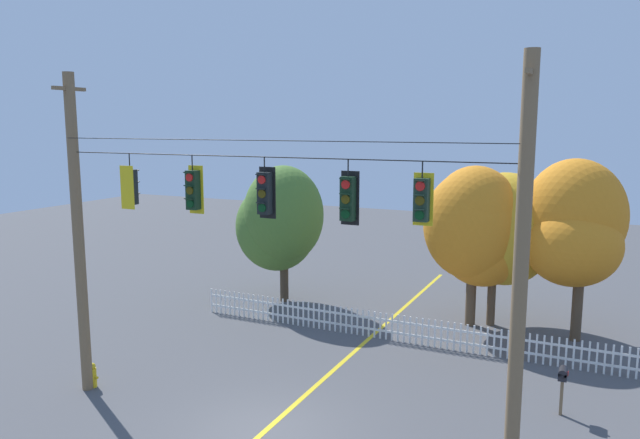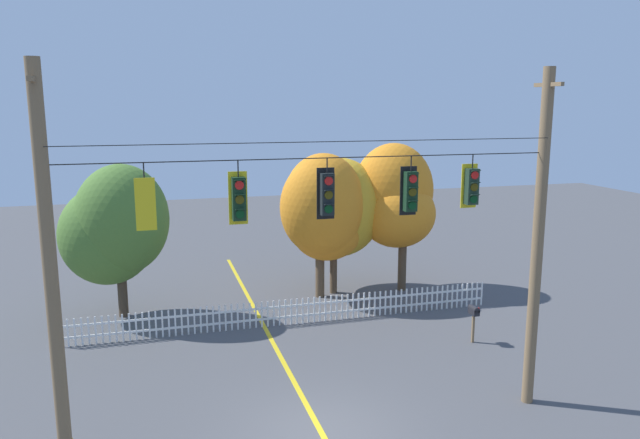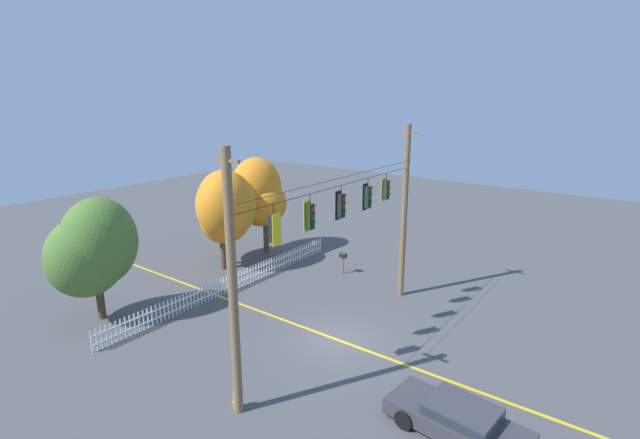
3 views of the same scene
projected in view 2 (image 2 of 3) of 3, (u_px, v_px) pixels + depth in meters
The scene contains 14 objects.
ground at pixel (321, 432), 15.37m from camera, with size 80.00×80.00×0.00m, color #4C4C4F.
lane_centerline_stripe at pixel (321, 432), 15.36m from camera, with size 0.16×36.00×0.01m, color gold.
signal_support_span at pixel (321, 255), 14.50m from camera, with size 12.29×1.10×9.11m.
traffic_signal_northbound_primary at pixel (146, 203), 13.15m from camera, with size 0.43×0.38×1.46m.
traffic_signal_southbound_primary at pixel (239, 199), 13.71m from camera, with size 0.43×0.38×1.49m.
traffic_signal_eastbound_side at pixel (327, 194), 14.27m from camera, with size 0.43×0.38×1.47m.
traffic_signal_westbound_side at pixel (410, 191), 14.85m from camera, with size 0.43×0.38×1.48m.
traffic_signal_northbound_secondary at pixel (471, 186), 15.28m from camera, with size 0.43×0.38×1.37m.
white_picket_fence at pixel (291, 312), 22.82m from camera, with size 16.17×0.06×0.99m.
autumn_maple_near_fence at pixel (115, 227), 22.96m from camera, with size 4.12×3.50×6.00m.
autumn_maple_mid at pixel (324, 209), 25.26m from camera, with size 3.70×3.38×6.21m.
autumn_oak_far_east at pixel (338, 208), 26.38m from camera, with size 3.86×3.73×5.92m.
autumn_maple_far_west at pixel (395, 200), 26.58m from camera, with size 3.59×3.61×6.52m.
roadside_mailbox at pixel (474, 313), 20.98m from camera, with size 0.25×0.44×1.33m.
Camera 2 is at (-3.89, -13.53, 8.18)m, focal length 34.07 mm.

